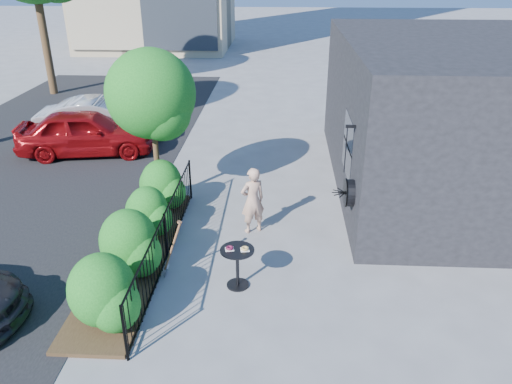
# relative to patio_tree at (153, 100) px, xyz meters

# --- Properties ---
(ground) EXTENTS (120.00, 120.00, 0.00)m
(ground) POSITION_rel_patio_tree_xyz_m (2.24, -2.76, -2.76)
(ground) COLOR gray
(ground) RESTS_ON ground
(shop_building) EXTENTS (6.22, 9.00, 4.00)m
(shop_building) POSITION_rel_patio_tree_xyz_m (7.73, 1.74, -0.76)
(shop_building) COLOR black
(shop_building) RESTS_ON ground
(fence) EXTENTS (0.05, 6.05, 1.10)m
(fence) POSITION_rel_patio_tree_xyz_m (0.74, -2.76, -2.20)
(fence) COLOR black
(fence) RESTS_ON ground
(planting_bed) EXTENTS (1.30, 6.00, 0.08)m
(planting_bed) POSITION_rel_patio_tree_xyz_m (0.04, -2.76, -2.72)
(planting_bed) COLOR #382616
(planting_bed) RESTS_ON ground
(shrubs) EXTENTS (1.10, 5.60, 1.24)m
(shrubs) POSITION_rel_patio_tree_xyz_m (0.14, -2.66, -2.06)
(shrubs) COLOR #155F1A
(shrubs) RESTS_ON ground
(patio_tree) EXTENTS (2.20, 2.20, 3.94)m
(patio_tree) POSITION_rel_patio_tree_xyz_m (0.00, 0.00, 0.00)
(patio_tree) COLOR #3F2B19
(patio_tree) RESTS_ON ground
(cafe_table) EXTENTS (0.67, 0.67, 0.89)m
(cafe_table) POSITION_rel_patio_tree_xyz_m (2.33, -3.64, -2.18)
(cafe_table) COLOR black
(cafe_table) RESTS_ON ground
(woman) EXTENTS (0.70, 0.62, 1.62)m
(woman) POSITION_rel_patio_tree_xyz_m (2.50, -1.45, -1.95)
(woman) COLOR tan
(woman) RESTS_ON ground
(shovel) EXTENTS (0.45, 0.17, 1.30)m
(shovel) POSITION_rel_patio_tree_xyz_m (0.98, -3.37, -2.19)
(shovel) COLOR brown
(shovel) RESTS_ON ground
(car_red) EXTENTS (4.57, 2.43, 1.48)m
(car_red) POSITION_rel_patio_tree_xyz_m (-3.21, 3.41, -2.02)
(car_red) COLOR maroon
(car_red) RESTS_ON ground
(car_silver) EXTENTS (4.49, 2.00, 1.43)m
(car_silver) POSITION_rel_patio_tree_xyz_m (-3.24, 4.96, -2.05)
(car_silver) COLOR #A4A4A9
(car_silver) RESTS_ON ground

